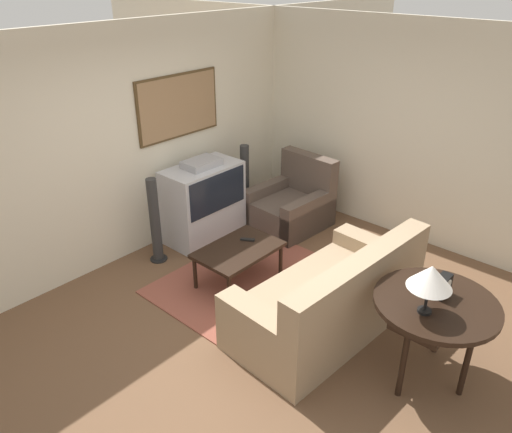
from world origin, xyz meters
name	(u,v)px	position (x,y,z in m)	size (l,w,h in m)	color
ground_plane	(263,322)	(0.00, 0.00, 0.00)	(12.00, 12.00, 0.00)	brown
wall_back	(124,146)	(0.01, 2.13, 1.36)	(12.00, 0.10, 2.70)	beige
wall_right	(404,133)	(2.63, 0.00, 1.35)	(0.06, 12.00, 2.70)	beige
area_rug	(248,280)	(0.43, 0.61, 0.01)	(1.98, 1.52, 0.01)	brown
tv	(204,202)	(0.81, 1.72, 0.51)	(1.00, 0.55, 1.07)	#B7B7BC
couch	(330,301)	(0.37, -0.53, 0.32)	(2.01, 1.09, 0.94)	#9E8466
armchair	(292,205)	(1.83, 1.10, 0.29)	(1.01, 0.92, 0.93)	brown
coffee_table	(239,252)	(0.35, 0.67, 0.39)	(0.93, 0.62, 0.44)	black
console_table	(436,309)	(0.39, -1.52, 0.71)	(1.01, 1.01, 0.79)	black
table_lamp	(431,277)	(0.19, -1.49, 1.11)	(0.34, 0.34, 0.43)	black
mantel_clock	(443,286)	(0.50, -1.50, 0.88)	(0.18, 0.10, 0.18)	black
remote	(248,239)	(0.54, 0.71, 0.45)	(0.12, 0.16, 0.02)	black
speaker_tower_left	(155,223)	(0.04, 1.72, 0.50)	(0.21, 0.21, 1.06)	black
speaker_tower_right	(245,184)	(1.58, 1.72, 0.50)	(0.21, 0.21, 1.06)	black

